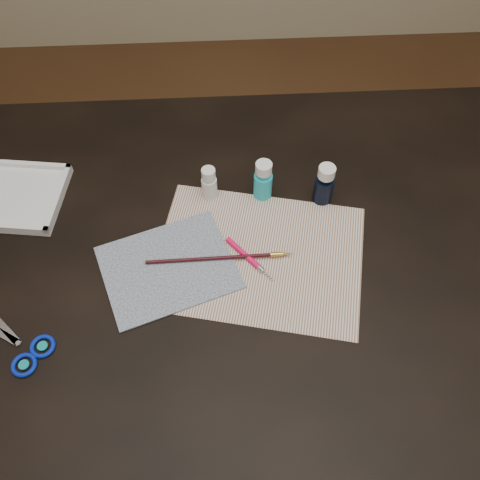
{
  "coord_description": "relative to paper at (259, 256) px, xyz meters",
  "views": [
    {
      "loc": [
        -0.03,
        -0.55,
        1.59
      ],
      "look_at": [
        0.0,
        0.0,
        0.8
      ],
      "focal_mm": 40.0,
      "sensor_mm": 36.0,
      "label": 1
    }
  ],
  "objects": [
    {
      "name": "ground",
      "position": [
        -0.04,
        0.0,
        -0.76
      ],
      "size": [
        3.5,
        3.5,
        0.02
      ],
      "primitive_type": "cube",
      "color": "#422614",
      "rests_on": "ground"
    },
    {
      "name": "table",
      "position": [
        -0.04,
        0.0,
        -0.38
      ],
      "size": [
        1.3,
        0.9,
        0.75
      ],
      "primitive_type": "cube",
      "color": "black",
      "rests_on": "ground"
    },
    {
      "name": "paper",
      "position": [
        0.0,
        0.0,
        0.0
      ],
      "size": [
        0.44,
        0.37,
        0.0
      ],
      "primitive_type": "cube",
      "rotation": [
        0.0,
        0.0,
        -0.22
      ],
      "color": "silver",
      "rests_on": "table"
    },
    {
      "name": "canvas",
      "position": [
        -0.17,
        -0.02,
        0.0
      ],
      "size": [
        0.28,
        0.26,
        0.0
      ],
      "primitive_type": "cube",
      "rotation": [
        0.0,
        0.0,
        0.34
      ],
      "color": "#14223F",
      "rests_on": "paper"
    },
    {
      "name": "paint_bottle_white",
      "position": [
        -0.09,
        0.15,
        0.04
      ],
      "size": [
        0.04,
        0.04,
        0.08
      ],
      "primitive_type": "cylinder",
      "rotation": [
        0.0,
        0.0,
        0.39
      ],
      "color": "silver",
      "rests_on": "table"
    },
    {
      "name": "paint_bottle_cyan",
      "position": [
        0.02,
        0.15,
        0.04
      ],
      "size": [
        0.04,
        0.04,
        0.09
      ],
      "primitive_type": "cylinder",
      "rotation": [
        0.0,
        0.0,
        0.23
      ],
      "color": "#21B3C8",
      "rests_on": "table"
    },
    {
      "name": "paint_bottle_navy",
      "position": [
        0.14,
        0.13,
        0.05
      ],
      "size": [
        0.04,
        0.04,
        0.09
      ],
      "primitive_type": "cylinder",
      "rotation": [
        0.0,
        0.0,
        -0.13
      ],
      "color": "black",
      "rests_on": "table"
    },
    {
      "name": "paintbrush",
      "position": [
        -0.07,
        -0.01,
        0.01
      ],
      "size": [
        0.28,
        0.01,
        0.01
      ],
      "primitive_type": null,
      "rotation": [
        0.0,
        0.0,
        0.02
      ],
      "color": "black",
      "rests_on": "canvas"
    },
    {
      "name": "craft_knife",
      "position": [
        -0.02,
        -0.01,
        0.01
      ],
      "size": [
        0.09,
        0.1,
        0.01
      ],
      "primitive_type": null,
      "rotation": [
        0.0,
        0.0,
        -0.88
      ],
      "color": "#FF0C56",
      "rests_on": "paper"
    },
    {
      "name": "scissors",
      "position": [
        -0.43,
        -0.15,
        0.0
      ],
      "size": [
        0.19,
        0.16,
        0.01
      ],
      "primitive_type": null,
      "rotation": [
        0.0,
        0.0,
        2.59
      ],
      "color": "silver",
      "rests_on": "table"
    },
    {
      "name": "palette_tray",
      "position": [
        -0.47,
        0.16,
        0.01
      ],
      "size": [
        0.19,
        0.19,
        0.02
      ],
      "primitive_type": "cube",
      "rotation": [
        0.0,
        0.0,
        -0.14
      ],
      "color": "white",
      "rests_on": "table"
    }
  ]
}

